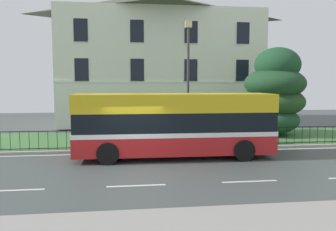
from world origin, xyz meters
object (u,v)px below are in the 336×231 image
at_px(single_decker_bus, 174,124).
at_px(georgian_townhouse, 158,58).
at_px(litter_bin, 263,134).
at_px(street_lamp_post, 188,74).
at_px(evergreen_tree, 272,96).

bearing_deg(single_decker_bus, georgian_townhouse, 88.12).
xyz_separation_m(single_decker_bus, litter_bin, (5.27, 2.28, -0.91)).
height_order(single_decker_bus, litter_bin, single_decker_bus).
height_order(georgian_townhouse, street_lamp_post, georgian_townhouse).
height_order(georgian_townhouse, single_decker_bus, georgian_townhouse).
relative_size(street_lamp_post, litter_bin, 6.18).
bearing_deg(litter_bin, evergreen_tree, 59.15).
bearing_deg(litter_bin, single_decker_bus, -156.62).
bearing_deg(evergreen_tree, street_lamp_post, -156.65).
xyz_separation_m(evergreen_tree, single_decker_bus, (-7.17, -5.46, -1.03)).
distance_m(street_lamp_post, litter_bin, 5.28).
bearing_deg(litter_bin, georgian_townhouse, 110.76).
xyz_separation_m(street_lamp_post, litter_bin, (4.09, -0.59, -3.29)).
bearing_deg(georgian_townhouse, litter_bin, -69.24).
relative_size(evergreen_tree, street_lamp_post, 0.84).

